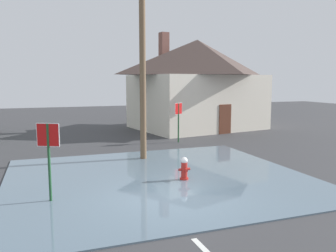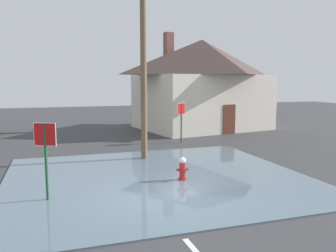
# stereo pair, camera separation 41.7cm
# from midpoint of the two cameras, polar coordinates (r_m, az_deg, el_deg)

# --- Properties ---
(ground_plane) EXTENTS (80.00, 80.00, 0.10)m
(ground_plane) POSITION_cam_midpoint_polar(r_m,az_deg,el_deg) (10.80, -0.81, -12.22)
(ground_plane) COLOR #38383A
(flood_puddle) EXTENTS (10.79, 9.58, 0.04)m
(flood_puddle) POSITION_cam_midpoint_polar(r_m,az_deg,el_deg) (12.99, -2.46, -8.47)
(flood_puddle) COLOR slate
(flood_puddle) RESTS_ON ground
(lane_stop_bar) EXTENTS (3.73, 0.58, 0.01)m
(lane_stop_bar) POSITION_cam_midpoint_polar(r_m,az_deg,el_deg) (9.48, 5.15, -14.76)
(lane_stop_bar) COLOR silver
(lane_stop_bar) RESTS_ON ground
(stop_sign_near) EXTENTS (0.63, 0.32, 2.37)m
(stop_sign_near) POSITION_cam_midpoint_polar(r_m,az_deg,el_deg) (10.76, -20.10, -3.18)
(stop_sign_near) COLOR #1E4C28
(stop_sign_near) RESTS_ON ground
(fire_hydrant) EXTENTS (0.43, 0.37, 0.86)m
(fire_hydrant) POSITION_cam_midpoint_polar(r_m,az_deg,el_deg) (12.58, 1.74, -7.10)
(fire_hydrant) COLOR #AD231E
(fire_hydrant) RESTS_ON ground
(utility_pole) EXTENTS (1.60, 0.28, 8.85)m
(utility_pole) POSITION_cam_midpoint_polar(r_m,az_deg,el_deg) (15.69, -4.98, 11.14)
(utility_pole) COLOR brown
(utility_pole) RESTS_ON ground
(stop_sign_far) EXTENTS (0.58, 0.36, 2.31)m
(stop_sign_far) POSITION_cam_midpoint_polar(r_m,az_deg,el_deg) (20.16, 1.14, 1.89)
(stop_sign_far) COLOR #1E4C28
(stop_sign_far) RESTS_ON ground
(house) EXTENTS (10.50, 8.80, 7.13)m
(house) POSITION_cam_midpoint_polar(r_m,az_deg,el_deg) (26.36, 4.32, 7.09)
(house) COLOR silver
(house) RESTS_ON ground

